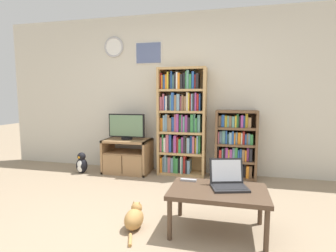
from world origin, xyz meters
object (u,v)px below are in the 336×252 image
at_px(bookshelf_short, 235,145).
at_px(cat, 134,218).
at_px(coffee_table, 218,194).
at_px(remote_near_laptop, 188,180).
at_px(bookshelf_tall, 181,122).
at_px(penguin_figurine, 82,164).
at_px(television, 127,127).
at_px(tv_stand, 127,156).
at_px(laptop, 228,180).

bearing_deg(bookshelf_short, cat, -116.85).
xyz_separation_m(coffee_table, remote_near_laptop, (-0.30, 0.17, 0.06)).
xyz_separation_m(bookshelf_tall, penguin_figurine, (-1.60, -0.36, -0.69)).
distance_m(television, bookshelf_tall, 0.90).
relative_size(television, cat, 1.38).
relative_size(bookshelf_short, coffee_table, 1.18).
relative_size(tv_stand, cat, 1.70).
bearing_deg(remote_near_laptop, cat, -56.75).
bearing_deg(television, remote_near_laptop, -48.85).
bearing_deg(remote_near_laptop, tv_stand, -137.95).
relative_size(bookshelf_tall, coffee_table, 1.92).
distance_m(coffee_table, laptop, 0.17).
distance_m(cat, penguin_figurine, 2.13).
bearing_deg(laptop, television, 121.33).
bearing_deg(laptop, tv_stand, 121.36).
height_order(bookshelf_tall, cat, bookshelf_tall).
bearing_deg(cat, coffee_table, 10.74).
height_order(television, bookshelf_tall, bookshelf_tall).
bearing_deg(penguin_figurine, bookshelf_tall, 12.62).
bearing_deg(laptop, coffee_table, -150.30).
xyz_separation_m(television, bookshelf_short, (1.74, 0.12, -0.25)).
bearing_deg(cat, television, 115.89).
xyz_separation_m(cat, penguin_figurine, (-1.50, 1.51, 0.05)).
bearing_deg(coffee_table, penguin_figurine, 148.77).
xyz_separation_m(television, bookshelf_tall, (0.89, 0.12, 0.09)).
distance_m(tv_stand, coffee_table, 2.24).
bearing_deg(tv_stand, remote_near_laptop, -48.85).
height_order(tv_stand, bookshelf_tall, bookshelf_tall).
xyz_separation_m(coffee_table, laptop, (0.09, 0.09, 0.11)).
bearing_deg(bookshelf_short, laptop, -92.85).
height_order(television, coffee_table, television).
bearing_deg(remote_near_laptop, penguin_figurine, -120.61).
bearing_deg(tv_stand, bookshelf_tall, 8.19).
bearing_deg(coffee_table, bookshelf_short, 84.43).
relative_size(bookshelf_short, remote_near_laptop, 6.54).
distance_m(bookshelf_tall, penguin_figurine, 1.78).
distance_m(coffee_table, penguin_figurine, 2.67).
bearing_deg(bookshelf_short, coffee_table, -95.57).
bearing_deg(bookshelf_tall, remote_near_laptop, -76.49).
relative_size(bookshelf_tall, remote_near_laptop, 10.63).
relative_size(tv_stand, remote_near_laptop, 4.67).
bearing_deg(coffee_table, cat, -170.70).
bearing_deg(bookshelf_short, television, -176.04).
xyz_separation_m(bookshelf_tall, remote_near_laptop, (0.38, -1.57, -0.43)).
bearing_deg(cat, penguin_figurine, 136.31).
bearing_deg(laptop, cat, 178.13).
height_order(bookshelf_tall, coffee_table, bookshelf_tall).
bearing_deg(remote_near_laptop, television, -137.95).
height_order(tv_stand, laptop, laptop).
distance_m(laptop, remote_near_laptop, 0.40).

